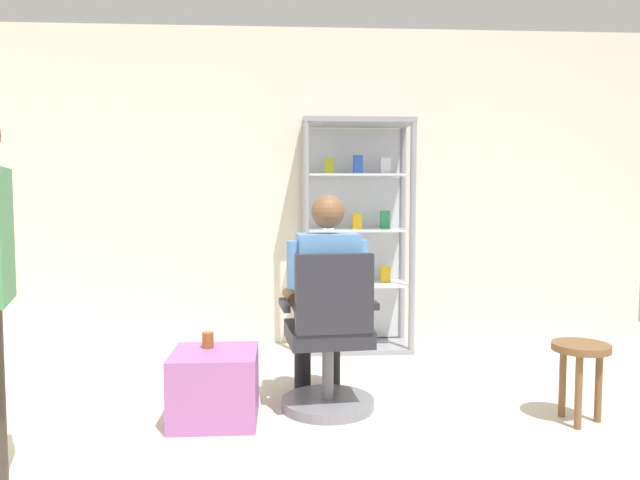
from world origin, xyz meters
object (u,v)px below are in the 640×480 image
seated_shopkeeper (325,289)px  wooden_stool (581,360)px  storage_crate (215,386)px  office_chair (329,347)px  tea_glass (208,340)px  display_cabinet_main (355,234)px

seated_shopkeeper → wooden_stool: bearing=-16.5°
wooden_stool → storage_crate: bearing=175.6°
office_chair → tea_glass: office_chair is taller
storage_crate → office_chair: bearing=8.5°
office_chair → storage_crate: bearing=-171.5°
seated_shopkeeper → tea_glass: size_ratio=13.86×
office_chair → wooden_stool: size_ratio=2.12×
display_cabinet_main → seated_shopkeeper: bearing=-104.6°
office_chair → seated_shopkeeper: (-0.02, 0.16, 0.32)m
seated_shopkeeper → storage_crate: bearing=-158.0°
office_chair → tea_glass: (-0.71, -0.02, 0.05)m
display_cabinet_main → wooden_stool: display_cabinet_main is taller
storage_crate → tea_glass: bearing=119.0°
storage_crate → tea_glass: tea_glass is taller
office_chair → storage_crate: (-0.66, -0.10, -0.19)m
seated_shopkeeper → storage_crate: 0.87m
seated_shopkeeper → tea_glass: (-0.69, -0.18, -0.26)m
tea_glass → wooden_stool: bearing=-6.5°
seated_shopkeeper → tea_glass: bearing=-165.4°
office_chair → tea_glass: 0.71m
storage_crate → tea_glass: size_ratio=5.17×
display_cabinet_main → tea_glass: 1.93m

